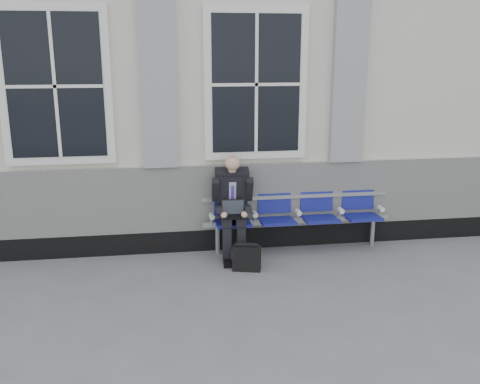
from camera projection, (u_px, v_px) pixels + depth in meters
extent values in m
plane|color=slate|center=(247.00, 294.00, 6.06)|extent=(70.00, 70.00, 0.00)
cube|color=beige|center=(213.00, 86.00, 8.86)|extent=(14.00, 4.00, 4.20)
cube|color=black|center=(230.00, 238.00, 7.42)|extent=(14.00, 0.10, 0.30)
cube|color=silver|center=(229.00, 197.00, 7.26)|extent=(14.00, 0.08, 0.90)
cube|color=#94979A|center=(158.00, 73.00, 6.69)|extent=(0.45, 0.14, 2.40)
cube|color=#94979A|center=(349.00, 72.00, 7.05)|extent=(0.45, 0.14, 2.40)
cube|color=white|center=(56.00, 86.00, 6.57)|extent=(1.35, 0.10, 1.95)
cube|color=black|center=(55.00, 86.00, 6.52)|extent=(1.15, 0.02, 1.75)
cube|color=white|center=(256.00, 84.00, 6.93)|extent=(1.35, 0.10, 1.95)
cube|color=black|center=(256.00, 84.00, 6.88)|extent=(1.15, 0.02, 1.75)
cube|color=#9EA0A3|center=(297.00, 220.00, 7.32)|extent=(2.60, 0.07, 0.07)
cube|color=#9EA0A3|center=(296.00, 196.00, 7.36)|extent=(2.60, 0.05, 0.05)
cylinder|color=#9EA0A3|center=(218.00, 240.00, 7.22)|extent=(0.06, 0.06, 0.39)
cylinder|color=#9EA0A3|center=(372.00, 232.00, 7.54)|extent=(0.06, 0.06, 0.39)
cube|color=navy|center=(233.00, 223.00, 7.11)|extent=(0.46, 0.42, 0.07)
cube|color=navy|center=(231.00, 200.00, 7.24)|extent=(0.46, 0.10, 0.40)
cube|color=navy|center=(277.00, 221.00, 7.20)|extent=(0.46, 0.42, 0.07)
cube|color=navy|center=(274.00, 198.00, 7.33)|extent=(0.46, 0.10, 0.40)
cube|color=navy|center=(320.00, 219.00, 7.28)|extent=(0.46, 0.42, 0.07)
cube|color=navy|center=(316.00, 197.00, 7.42)|extent=(0.46, 0.10, 0.40)
cube|color=navy|center=(362.00, 217.00, 7.37)|extent=(0.46, 0.42, 0.07)
cube|color=navy|center=(358.00, 195.00, 7.50)|extent=(0.46, 0.10, 0.40)
cylinder|color=white|center=(212.00, 216.00, 7.07)|extent=(0.07, 0.12, 0.07)
cylinder|color=white|center=(255.00, 214.00, 7.16)|extent=(0.07, 0.12, 0.07)
cylinder|color=white|center=(298.00, 212.00, 7.24)|extent=(0.07, 0.12, 0.07)
cylinder|color=white|center=(341.00, 210.00, 7.33)|extent=(0.07, 0.12, 0.07)
cylinder|color=white|center=(381.00, 209.00, 7.41)|extent=(0.07, 0.12, 0.07)
cube|color=black|center=(227.00, 262.00, 6.87)|extent=(0.12, 0.25, 0.08)
cube|color=black|center=(242.00, 261.00, 6.89)|extent=(0.12, 0.25, 0.08)
cube|color=black|center=(227.00, 245.00, 6.87)|extent=(0.12, 0.13, 0.47)
cube|color=black|center=(241.00, 245.00, 6.89)|extent=(0.12, 0.13, 0.47)
cube|color=black|center=(226.00, 219.00, 7.00)|extent=(0.16, 0.42, 0.13)
cube|color=black|center=(240.00, 219.00, 7.01)|extent=(0.16, 0.42, 0.13)
cube|color=black|center=(232.00, 193.00, 7.10)|extent=(0.41, 0.34, 0.58)
cube|color=#A0BDD3|center=(232.00, 194.00, 6.99)|extent=(0.10, 0.09, 0.33)
cube|color=#532AC6|center=(233.00, 195.00, 6.99)|extent=(0.05, 0.08, 0.27)
cube|color=black|center=(232.00, 173.00, 7.01)|extent=(0.46, 0.25, 0.13)
cylinder|color=#DFB08B|center=(232.00, 169.00, 6.95)|extent=(0.10, 0.10, 0.09)
sphere|color=#DFB08B|center=(232.00, 163.00, 6.87)|extent=(0.19, 0.19, 0.19)
cube|color=black|center=(215.00, 190.00, 6.98)|extent=(0.11, 0.27, 0.34)
cube|color=black|center=(249.00, 189.00, 7.01)|extent=(0.11, 0.27, 0.34)
cube|color=black|center=(219.00, 209.00, 6.88)|extent=(0.10, 0.29, 0.13)
cube|color=black|center=(248.00, 209.00, 6.91)|extent=(0.10, 0.29, 0.13)
sphere|color=#DFB08B|center=(224.00, 215.00, 6.77)|extent=(0.08, 0.08, 0.08)
sphere|color=#DFB08B|center=(244.00, 215.00, 6.79)|extent=(0.08, 0.08, 0.08)
cube|color=black|center=(234.00, 217.00, 6.86)|extent=(0.32, 0.23, 0.02)
cube|color=black|center=(233.00, 207.00, 6.94)|extent=(0.31, 0.10, 0.20)
cube|color=black|center=(233.00, 207.00, 6.93)|extent=(0.28, 0.08, 0.17)
cube|color=black|center=(247.00, 258.00, 6.68)|extent=(0.38, 0.23, 0.32)
cylinder|color=black|center=(247.00, 245.00, 6.64)|extent=(0.28, 0.12, 0.06)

